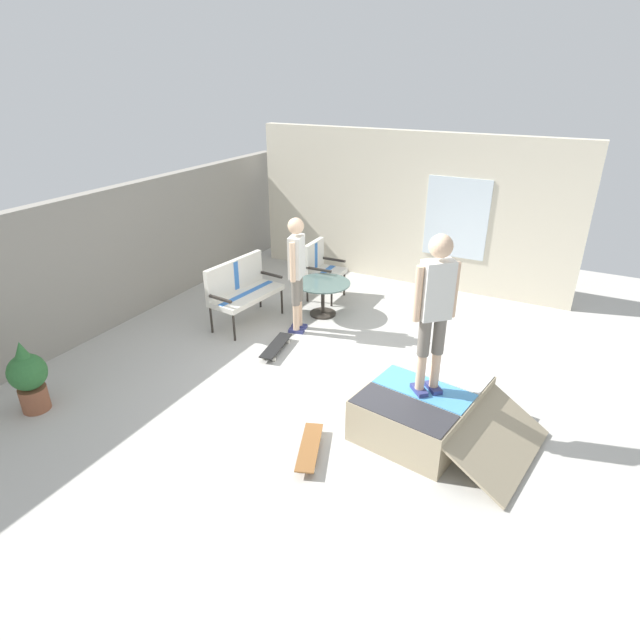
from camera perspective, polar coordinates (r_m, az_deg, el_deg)
The scene contains 12 objects.
ground_plane at distance 7.03m, azimuth 2.70°, elevation -6.68°, with size 12.00×12.00×0.10m, color beige.
back_wall_cinderblock at distance 8.83m, azimuth -21.51°, elevation 6.39°, with size 9.00×0.20×2.11m.
house_facade at distance 9.94m, azimuth 9.79°, elevation 11.78°, with size 0.23×6.00×2.76m.
skate_ramp at distance 6.09m, azimuth 11.35°, elevation -9.41°, with size 1.71×2.00×0.52m.
patio_bench at distance 8.37m, azimuth -8.61°, elevation 3.70°, with size 1.30×0.68×1.02m.
patio_chair_near_house at distance 9.20m, azimuth 0.04°, elevation 6.03°, with size 0.63×0.57×1.02m.
patio_table at distance 8.59m, azimuth 0.31°, elevation 3.08°, with size 0.90×0.90×0.57m.
person_watching at distance 7.82m, azimuth -2.56°, elevation 5.88°, with size 0.47×0.30×1.79m.
person_skater at distance 5.42m, azimuth 12.44°, elevation 1.73°, with size 0.37×0.37×1.78m.
skateboard_by_bench at distance 7.61m, azimuth -4.81°, elevation -2.84°, with size 0.82×0.33×0.10m.
skateboard_spare at distance 5.71m, azimuth -1.15°, elevation -13.72°, with size 0.82×0.47×0.10m.
potted_plant at distance 7.04m, azimuth -29.23°, elevation -5.36°, with size 0.44×0.44×0.92m.
Camera 1 is at (-5.41, -2.45, 3.72)m, focal length 29.33 mm.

